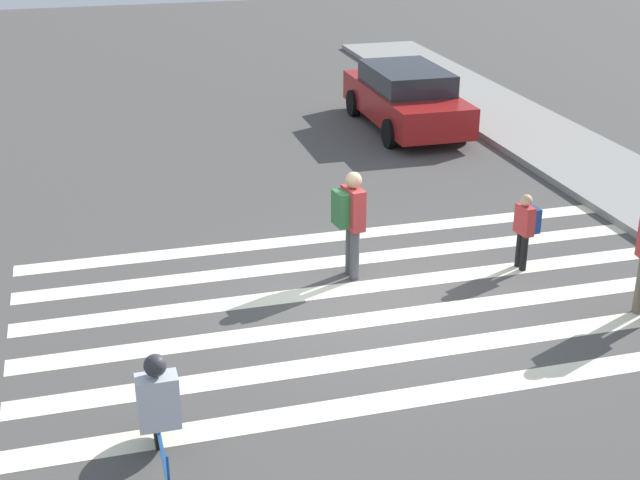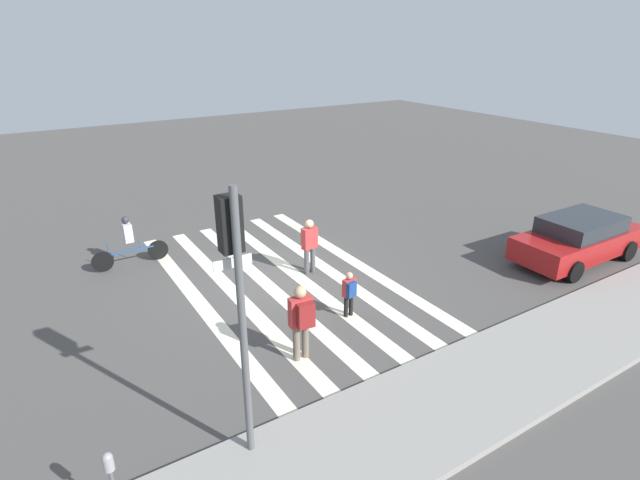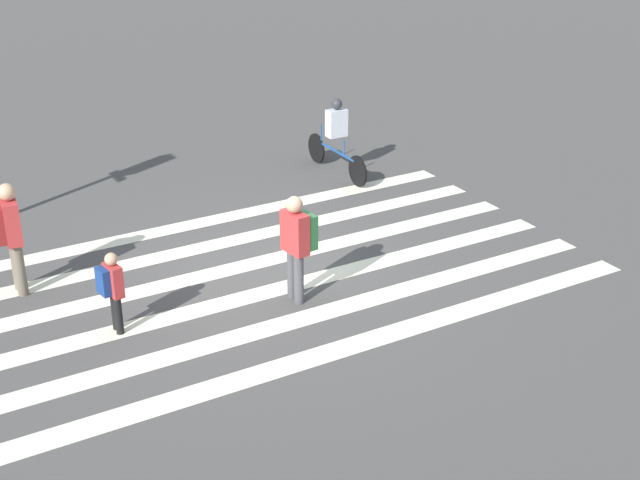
{
  "view_description": "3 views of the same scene",
  "coord_description": "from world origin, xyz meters",
  "px_view_note": "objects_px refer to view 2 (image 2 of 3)",
  "views": [
    {
      "loc": [
        10.77,
        -3.76,
        5.83
      ],
      "look_at": [
        -0.13,
        -0.74,
        1.0
      ],
      "focal_mm": 50.0,
      "sensor_mm": 36.0,
      "label": 1
    },
    {
      "loc": [
        5.87,
        11.39,
        6.58
      ],
      "look_at": [
        -1.07,
        0.32,
        1.13
      ],
      "focal_mm": 28.0,
      "sensor_mm": 36.0,
      "label": 2
    },
    {
      "loc": [
        -11.29,
        5.57,
        6.39
      ],
      "look_at": [
        -1.13,
        -0.31,
        1.0
      ],
      "focal_mm": 50.0,
      "sensor_mm": 36.0,
      "label": 3
    }
  ],
  "objects_px": {
    "traffic_light": "(236,277)",
    "pedestrian_adult_yellow_jacket": "(302,318)",
    "cyclist_far_lane": "(128,239)",
    "pedestrian_adult_tall_backpack": "(349,291)",
    "car_parked_silver_sedan": "(579,238)",
    "parking_meter": "(110,471)",
    "pedestrian_child_with_backpack": "(309,242)"
  },
  "relations": [
    {
      "from": "parking_meter",
      "to": "car_parked_silver_sedan",
      "type": "distance_m",
      "value": 14.1
    },
    {
      "from": "pedestrian_adult_yellow_jacket",
      "to": "parking_meter",
      "type": "bearing_deg",
      "value": -149.56
    },
    {
      "from": "cyclist_far_lane",
      "to": "car_parked_silver_sedan",
      "type": "relative_size",
      "value": 0.5
    },
    {
      "from": "traffic_light",
      "to": "pedestrian_adult_yellow_jacket",
      "type": "xyz_separation_m",
      "value": [
        -2.07,
        -1.72,
        -2.27
      ]
    },
    {
      "from": "pedestrian_child_with_backpack",
      "to": "car_parked_silver_sedan",
      "type": "height_order",
      "value": "pedestrian_child_with_backpack"
    },
    {
      "from": "pedestrian_adult_tall_backpack",
      "to": "car_parked_silver_sedan",
      "type": "xyz_separation_m",
      "value": [
        -7.89,
        1.02,
        0.03
      ]
    },
    {
      "from": "parking_meter",
      "to": "pedestrian_adult_tall_backpack",
      "type": "bearing_deg",
      "value": -154.99
    },
    {
      "from": "traffic_light",
      "to": "pedestrian_adult_tall_backpack",
      "type": "distance_m",
      "value": 5.4
    },
    {
      "from": "pedestrian_child_with_backpack",
      "to": "car_parked_silver_sedan",
      "type": "bearing_deg",
      "value": 145.76
    },
    {
      "from": "parking_meter",
      "to": "cyclist_far_lane",
      "type": "relative_size",
      "value": 0.56
    },
    {
      "from": "pedestrian_adult_tall_backpack",
      "to": "traffic_light",
      "type": "bearing_deg",
      "value": -155.3
    },
    {
      "from": "pedestrian_adult_tall_backpack",
      "to": "parking_meter",
      "type": "bearing_deg",
      "value": -163.95
    },
    {
      "from": "pedestrian_adult_yellow_jacket",
      "to": "car_parked_silver_sedan",
      "type": "relative_size",
      "value": 0.39
    },
    {
      "from": "parking_meter",
      "to": "pedestrian_child_with_backpack",
      "type": "height_order",
      "value": "pedestrian_child_with_backpack"
    },
    {
      "from": "cyclist_far_lane",
      "to": "pedestrian_adult_tall_backpack",
      "type": "bearing_deg",
      "value": 123.09
    },
    {
      "from": "traffic_light",
      "to": "pedestrian_adult_yellow_jacket",
      "type": "height_order",
      "value": "traffic_light"
    },
    {
      "from": "pedestrian_child_with_backpack",
      "to": "pedestrian_adult_tall_backpack",
      "type": "bearing_deg",
      "value": 72.57
    },
    {
      "from": "pedestrian_child_with_backpack",
      "to": "pedestrian_adult_tall_backpack",
      "type": "distance_m",
      "value": 2.72
    },
    {
      "from": "pedestrian_adult_yellow_jacket",
      "to": "car_parked_silver_sedan",
      "type": "xyz_separation_m",
      "value": [
        -9.77,
        0.11,
        -0.29
      ]
    },
    {
      "from": "parking_meter",
      "to": "car_parked_silver_sedan",
      "type": "xyz_separation_m",
      "value": [
        -13.98,
        -1.82,
        -0.2
      ]
    },
    {
      "from": "car_parked_silver_sedan",
      "to": "cyclist_far_lane",
      "type": "bearing_deg",
      "value": -30.0
    },
    {
      "from": "car_parked_silver_sedan",
      "to": "traffic_light",
      "type": "bearing_deg",
      "value": 8.3
    },
    {
      "from": "traffic_light",
      "to": "pedestrian_adult_tall_backpack",
      "type": "relative_size",
      "value": 3.88
    },
    {
      "from": "pedestrian_adult_tall_backpack",
      "to": "car_parked_silver_sedan",
      "type": "bearing_deg",
      "value": -16.3
    },
    {
      "from": "parking_meter",
      "to": "traffic_light",
      "type": "bearing_deg",
      "value": -174.32
    },
    {
      "from": "parking_meter",
      "to": "cyclist_far_lane",
      "type": "xyz_separation_m",
      "value": [
        -2.19,
        -8.79,
        -0.08
      ]
    },
    {
      "from": "pedestrian_adult_yellow_jacket",
      "to": "pedestrian_adult_tall_backpack",
      "type": "bearing_deg",
      "value": 31.63
    },
    {
      "from": "traffic_light",
      "to": "pedestrian_adult_yellow_jacket",
      "type": "bearing_deg",
      "value": -140.27
    },
    {
      "from": "traffic_light",
      "to": "cyclist_far_lane",
      "type": "height_order",
      "value": "traffic_light"
    },
    {
      "from": "parking_meter",
      "to": "car_parked_silver_sedan",
      "type": "height_order",
      "value": "car_parked_silver_sedan"
    },
    {
      "from": "pedestrian_adult_tall_backpack",
      "to": "cyclist_far_lane",
      "type": "bearing_deg",
      "value": 114.29
    },
    {
      "from": "parking_meter",
      "to": "pedestrian_adult_yellow_jacket",
      "type": "bearing_deg",
      "value": -155.36
    }
  ]
}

